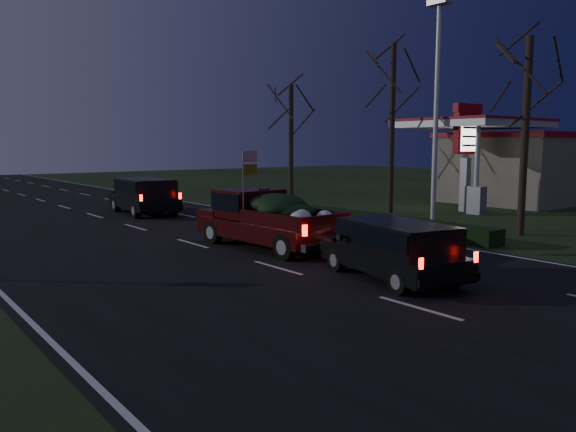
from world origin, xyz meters
TOP-DOWN VIEW (x-y plane):
  - ground at (0.00, 0.00)m, footprint 120.00×120.00m
  - road_asphalt at (0.00, 0.00)m, footprint 14.00×120.00m
  - hedge_row at (7.80, 3.00)m, footprint 1.00×10.00m
  - light_pole at (9.50, 2.00)m, footprint 0.50×0.90m
  - gas_price_pylon at (16.00, 4.99)m, footprint 2.00×0.41m
  - gas_station_building at (24.00, 6.00)m, footprint 10.00×7.00m
  - gas_canopy at (18.00, 6.00)m, footprint 7.10×6.10m
  - bare_tree_near at (11.00, -1.00)m, footprint 3.60×3.60m
  - bare_tree_mid at (12.50, 7.00)m, footprint 3.60×3.60m
  - bare_tree_far at (11.50, 14.00)m, footprint 3.60×3.60m
  - pickup_truck at (1.66, 2.82)m, footprint 2.44×5.68m
  - lead_suv at (2.27, 14.22)m, footprint 2.55×5.23m
  - rear_suv at (1.53, -2.94)m, footprint 2.59×4.54m

SIDE VIEW (x-z plane):
  - ground at x=0.00m, z-range 0.00..0.00m
  - road_asphalt at x=0.00m, z-range 0.00..0.02m
  - hedge_row at x=7.80m, z-range 0.00..0.60m
  - rear_suv at x=1.53m, z-range 0.31..1.54m
  - pickup_truck at x=1.66m, z-range -0.37..2.56m
  - lead_suv at x=2.27m, z-range 0.37..1.83m
  - gas_station_building at x=24.00m, z-range 0.00..4.00m
  - gas_price_pylon at x=16.00m, z-range 0.98..6.56m
  - gas_canopy at x=18.00m, z-range 1.91..6.79m
  - bare_tree_far at x=11.50m, z-range 1.73..8.73m
  - light_pole at x=9.50m, z-range 0.90..10.06m
  - bare_tree_near at x=11.00m, z-range 1.85..9.35m
  - bare_tree_mid at x=12.50m, z-range 2.10..10.60m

